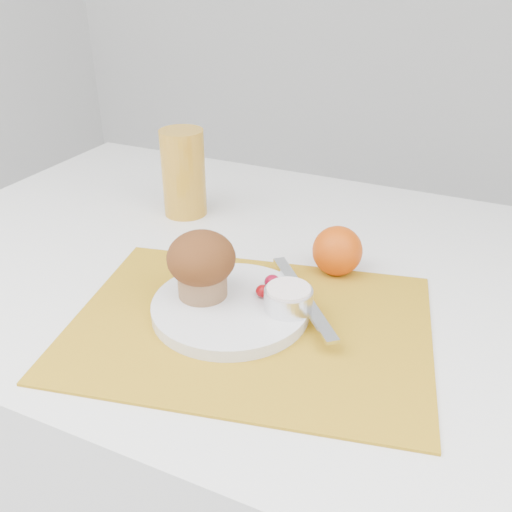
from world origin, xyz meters
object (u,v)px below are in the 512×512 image
at_px(table, 259,438).
at_px(plate, 231,307).
at_px(muffin, 202,263).
at_px(orange, 337,251).
at_px(juice_glass, 184,173).

relative_size(table, plate, 5.76).
bearing_deg(table, muffin, -97.06).
bearing_deg(orange, table, -169.27).
distance_m(orange, juice_glass, 0.33).
distance_m(table, muffin, 0.47).
bearing_deg(juice_glass, orange, -16.24).
xyz_separation_m(juice_glass, muffin, (0.18, -0.26, -0.01)).
bearing_deg(plate, muffin, 177.72).
relative_size(plate, orange, 2.81).
distance_m(plate, juice_glass, 0.35).
relative_size(orange, juice_glass, 0.48).
relative_size(juice_glass, muffin, 1.71).
relative_size(table, muffin, 13.19).
bearing_deg(plate, orange, 61.00).
bearing_deg(muffin, orange, 50.77).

